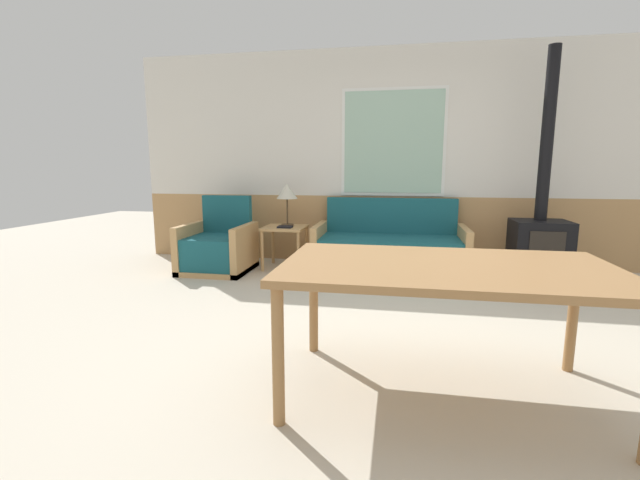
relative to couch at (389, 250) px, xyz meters
The scene contains 9 objects.
ground_plane 2.19m from the couch, 83.64° to the right, with size 16.00×16.00×0.00m, color beige.
wall_back 1.22m from the couch, 63.96° to the left, with size 7.20×0.09×2.70m.
couch is the anchor object (origin of this frame).
armchair 2.06m from the couch, behind, with size 0.78×0.77×0.89m.
side_table 1.29m from the couch, behind, with size 0.51×0.51×0.52m.
table_lamp 1.44m from the couch, behind, with size 0.26×0.26×0.52m.
book_stack 1.29m from the couch, behind, with size 0.18×0.14×0.02m.
dining_table 2.88m from the couch, 82.89° to the right, with size 1.73×0.99×0.74m.
wood_stove 1.67m from the couch, ahead, with size 0.59×0.50×2.50m.
Camera 1 is at (-0.15, -2.95, 1.24)m, focal length 24.00 mm.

